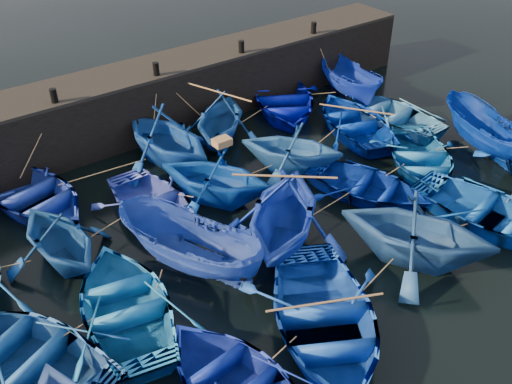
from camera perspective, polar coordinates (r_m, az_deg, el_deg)
ground at (r=17.25m, az=6.40°, el=-6.77°), size 120.00×120.00×0.00m
quay_wall at (r=23.96m, az=-10.61°, el=9.08°), size 26.00×2.50×2.50m
quay_top at (r=23.43m, az=-10.95°, el=11.96°), size 26.00×2.50×0.12m
bollard_1 at (r=21.25m, az=-19.57°, el=9.06°), size 0.24×0.24×0.50m
bollard_2 at (r=22.57m, az=-9.96°, el=12.03°), size 0.24×0.24×0.50m
bollard_3 at (r=24.47m, az=-1.47°, el=14.33°), size 0.24×0.24×0.50m
bollard_4 at (r=26.84m, az=5.79°, el=16.03°), size 0.24×0.24×0.50m
boat_1 at (r=20.33m, az=-21.50°, el=-0.30°), size 4.70×5.70×1.03m
boat_2 at (r=21.18m, az=-8.99°, el=5.49°), size 4.54×5.06×2.38m
boat_3 at (r=22.48m, az=-3.63°, el=7.37°), size 5.41×5.40×2.16m
boat_4 at (r=25.11m, az=2.76°, el=9.13°), size 6.03×6.58×1.12m
boat_5 at (r=26.59m, az=9.44°, el=10.84°), size 2.57×4.56×1.66m
boat_7 at (r=17.38m, az=-19.12°, el=-4.28°), size 3.57×4.02×1.95m
boat_8 at (r=18.79m, az=-10.16°, el=-1.38°), size 3.23×4.52×0.94m
boat_9 at (r=18.98m, az=-4.05°, el=1.67°), size 5.07×5.23×2.11m
boat_10 at (r=20.70m, az=3.60°, el=4.52°), size 4.87×4.96×1.98m
boat_11 at (r=23.80m, az=9.84°, el=6.99°), size 4.83×5.74×1.02m
boat_12 at (r=24.78m, az=13.34°, el=7.68°), size 3.71×5.01×1.00m
boat_13 at (r=15.03m, az=-22.13°, el=-14.88°), size 5.46×6.13×1.05m
boat_14 at (r=15.50m, az=-12.85°, el=-10.88°), size 4.41×5.49×1.01m
boat_15 at (r=16.29m, az=-6.73°, el=-5.55°), size 3.59×4.99×1.81m
boat_16 at (r=16.95m, az=2.75°, el=-2.02°), size 6.24×6.16×2.49m
boat_17 at (r=19.84m, az=11.14°, el=0.57°), size 4.45×5.19×0.91m
boat_18 at (r=21.82m, az=16.11°, el=3.29°), size 5.55×5.78×0.98m
boat_19 at (r=23.53m, az=21.88°, el=5.53°), size 2.74×4.77×1.74m
boat_21 at (r=13.58m, az=-1.90°, el=-18.60°), size 3.70×4.86×0.94m
boat_22 at (r=14.78m, az=6.79°, el=-12.53°), size 6.09×6.71×1.14m
boat_23 at (r=16.99m, az=15.85°, el=-3.66°), size 5.61×5.84×2.37m
boat_24 at (r=19.60m, az=22.35°, el=-1.89°), size 4.37×5.56×1.05m
wooden_crate at (r=18.50m, az=-3.41°, el=5.03°), size 0.57×0.42×0.25m
mooring_ropes at (r=19.88m, az=-2.80°, el=2.79°), size 17.59×11.94×2.10m
loose_oars at (r=18.78m, az=3.94°, el=3.72°), size 10.60×11.95×1.53m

